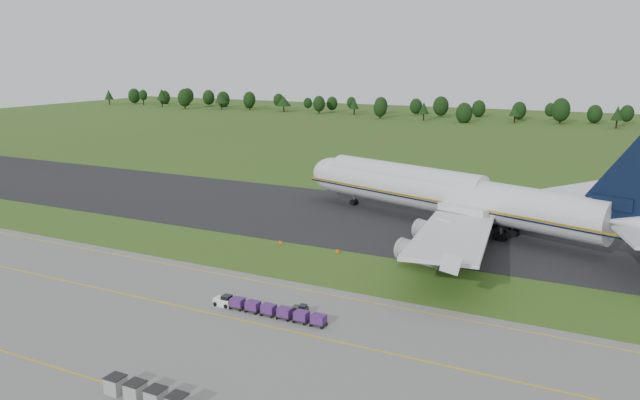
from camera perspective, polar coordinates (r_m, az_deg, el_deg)
The scene contains 10 objects.
ground at distance 94.20m, azimuth -0.96°, elevation -5.83°, with size 600.00×600.00×0.00m, color #315118.
apron at distance 68.33m, azimuth -14.80°, elevation -13.86°, with size 300.00×52.00×0.06m, color slate.
taxiway at distance 118.61m, azimuth 5.37°, elevation -1.89°, with size 300.00×40.00×0.08m, color black.
apron_markings at distance 73.11m, azimuth -11.10°, elevation -11.78°, with size 300.00×30.20×0.01m.
tree_line at distance 303.79m, azimuth 19.21°, elevation 7.72°, with size 529.50×22.83×11.77m.
aircraft at distance 115.22m, azimuth 12.21°, elevation 0.46°, with size 74.33×69.17×20.90m.
baggage_train at distance 76.24m, azimuth -4.90°, elevation -9.91°, with size 15.39×1.40×1.34m.
utility_cart at distance 76.13m, azimuth -1.83°, elevation -10.09°, with size 1.99×1.37×1.01m.
uld_row at distance 60.60m, azimuth -15.65°, elevation -16.69°, with size 8.85×1.65×1.63m.
edge_markers at distance 101.09m, azimuth -1.08°, elevation -4.34°, with size 10.94×0.30×0.60m.
Camera 1 is at (41.71, -78.79, 30.42)m, focal length 35.00 mm.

